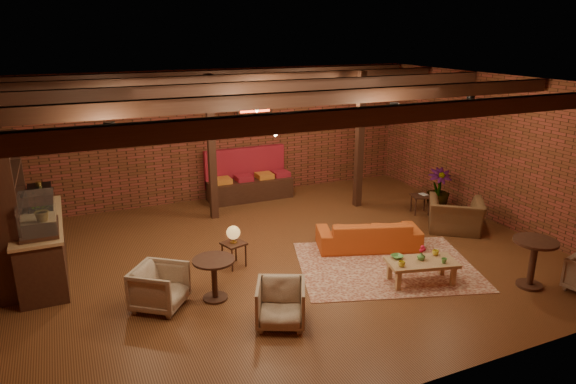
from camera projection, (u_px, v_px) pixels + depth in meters
name	position (u px, v px, depth m)	size (l,w,h in m)	color
floor	(284.00, 257.00, 9.66)	(10.00, 10.00, 0.00)	#422310
ceiling	(284.00, 84.00, 8.69)	(10.00, 8.00, 0.02)	black
wall_back	(219.00, 135.00, 12.65)	(10.00, 0.02, 3.20)	brown
wall_front	(429.00, 264.00, 5.69)	(10.00, 0.02, 3.20)	brown
wall_right	(495.00, 150.00, 11.11)	(0.02, 8.00, 3.20)	brown
ceiling_beams	(284.00, 92.00, 8.72)	(9.80, 6.40, 0.22)	black
ceiling_pipe	(252.00, 95.00, 10.19)	(0.12, 0.12, 9.60)	black
post_left	(212.00, 149.00, 11.20)	(0.16, 0.16, 3.20)	black
post_right	(360.00, 141.00, 12.00)	(0.16, 0.16, 3.20)	black
service_counter	(40.00, 233.00, 8.70)	(0.80, 2.50, 1.60)	black
plant_counter	(43.00, 205.00, 8.78)	(0.35, 0.39, 0.30)	#337F33
shelving_hutch	(10.00, 212.00, 8.51)	(0.52, 2.00, 2.40)	black
banquette	(250.00, 180.00, 12.83)	(2.10, 0.70, 1.00)	maroon
service_sign	(254.00, 108.00, 11.88)	(0.86, 0.06, 0.30)	red
ceiling_spotlights	(284.00, 105.00, 8.79)	(6.40, 4.40, 0.28)	black
rug	(386.00, 266.00, 9.29)	(3.10, 2.37, 0.01)	maroon
sofa	(368.00, 234.00, 9.98)	(1.97, 0.77, 0.58)	#B74919
coffee_table	(421.00, 263.00, 8.59)	(1.26, 0.84, 0.65)	#9B6948
side_table_lamp	(233.00, 236.00, 9.11)	(0.47, 0.47, 0.78)	black
round_table_left	(214.00, 272.00, 8.02)	(0.66, 0.66, 0.69)	black
armchair_a	(159.00, 285.00, 7.81)	(0.72, 0.68, 0.74)	beige
armchair_b	(281.00, 302.00, 7.37)	(0.69, 0.65, 0.71)	beige
armchair_right	(456.00, 210.00, 10.76)	(1.08, 0.70, 0.95)	brown
side_table_book	(421.00, 197.00, 11.82)	(0.51, 0.51, 0.46)	black
round_table_right	(534.00, 256.00, 8.39)	(0.71, 0.71, 0.83)	black
plant_tall	(442.00, 148.00, 11.78)	(1.66, 1.66, 2.96)	#4C7F4C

